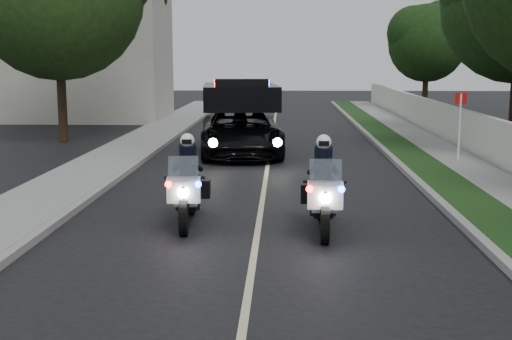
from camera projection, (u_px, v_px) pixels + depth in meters
The scene contains 19 objects.
ground at pixel (253, 261), 11.34m from camera, with size 120.00×120.00×0.00m, color black.
curb_right at pixel (400, 165), 21.02m from camera, with size 0.20×60.00×0.15m, color gray.
grass_verge at pixel (422, 165), 20.99m from camera, with size 1.20×60.00×0.16m, color #193814.
sidewalk_right at pixel (465, 165), 20.94m from camera, with size 1.40×60.00×0.16m, color gray.
property_wall at pixel (499, 144), 20.79m from camera, with size 0.22×60.00×1.50m, color beige.
curb_left at pixel (137, 163), 21.35m from camera, with size 0.20×60.00×0.15m, color gray.
sidewalk_left at pixel (103, 163), 21.39m from camera, with size 2.00×60.00×0.16m, color gray.
building_far at pixel (91, 55), 36.80m from camera, with size 8.00×6.00×7.00m, color #A8A396.
lane_marking at pixel (268, 166), 21.19m from camera, with size 0.12×50.00×0.01m, color #BFB78C.
police_moto_left at pixel (188, 224), 13.89m from camera, with size 0.76×2.18×1.86m, color silver, non-canonical shape.
police_moto_right at pixel (323, 231), 13.34m from camera, with size 0.78×2.23×1.89m, color white, non-canonical shape.
police_suv at pixel (241, 155), 23.79m from camera, with size 2.73×5.89×2.86m, color black.
bicycle at pixel (221, 124), 34.64m from camera, with size 0.65×1.86×0.97m, color black.
cyclist at pixel (221, 124), 34.64m from camera, with size 0.55×0.37×1.53m, color black.
sign_post at pixel (458, 165), 21.42m from camera, with size 0.37×0.37×2.36m, color red, non-canonical shape.
tree_right_d at pixel (512, 139), 28.50m from camera, with size 6.37×6.37×10.61m, color #1D3E14, non-canonical shape.
tree_right_e at pixel (424, 110), 44.33m from camera, with size 5.01×5.01×8.34m, color #173410, non-canonical shape.
tree_left_near at pixel (64, 142), 27.45m from camera, with size 6.82×6.82×11.37m, color #214115, non-canonical shape.
tree_left_far at pixel (101, 119), 37.94m from camera, with size 6.77×6.77×11.28m, color black, non-canonical shape.
Camera 1 is at (0.50, -10.93, 3.36)m, focal length 47.63 mm.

